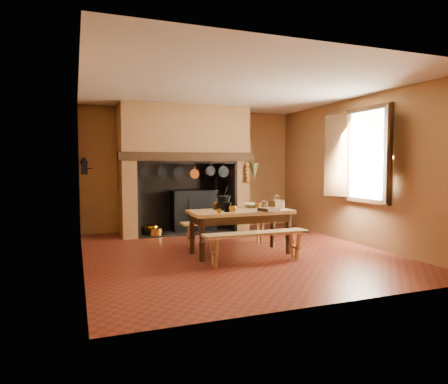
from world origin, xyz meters
The scene contains 28 objects.
floor centered at (0.00, 0.00, 0.00)m, with size 5.50×5.50×0.00m, color maroon.
ceiling centered at (0.00, 0.00, 2.80)m, with size 5.50×5.50×0.00m, color silver.
back_wall centered at (0.00, 2.75, 1.40)m, with size 5.00×0.02×2.80m, color brown.
wall_left centered at (-2.50, 0.00, 1.40)m, with size 0.02×5.50×2.80m, color brown.
wall_right centered at (2.50, 0.00, 1.40)m, with size 0.02×5.50×2.80m, color brown.
wall_front centered at (0.00, -2.75, 1.40)m, with size 5.00×0.02×2.80m, color brown.
chimney_breast centered at (-0.30, 2.31, 1.81)m, with size 2.95×0.96×2.80m.
iron_range centered at (-0.04, 2.45, 0.48)m, with size 1.12×0.55×1.60m.
hearth_pans centered at (-1.05, 2.22, 0.09)m, with size 0.51×0.62×0.20m.
hanging_pans centered at (-0.34, 1.81, 1.36)m, with size 1.92×0.29×0.27m.
onion_string centered at (1.00, 1.79, 1.33)m, with size 0.12×0.10×0.46m, color #9A631C, non-canonical shape.
herb_bunch centered at (1.18, 1.79, 1.38)m, with size 0.20×0.20×0.35m, color #555B2B.
window centered at (2.35, -0.40, 1.70)m, with size 0.39×1.75×1.76m.
wall_coffee_mill centered at (-2.42, 1.55, 1.52)m, with size 0.23×0.16×0.31m.
work_table centered at (0.04, -0.13, 0.63)m, with size 1.73×0.77×0.75m.
bench_front centered at (0.04, -0.77, 0.36)m, with size 1.70×0.30×0.48m.
bench_back centered at (0.04, 0.55, 0.36)m, with size 1.71×0.30×0.48m.
mortar_large centered at (-0.23, -0.04, 0.89)m, with size 0.25×0.25×0.42m.
mortar_small centered at (-0.26, -0.28, 0.84)m, with size 0.16×0.16×0.27m.
coffee_grinder centered at (-0.31, 0.08, 0.81)m, with size 0.15×0.13×0.17m.
brass_mug_a centered at (-0.46, -0.43, 0.79)m, with size 0.07×0.07×0.08m, color gold.
brass_mug_b centered at (0.43, 0.04, 0.80)m, with size 0.09×0.09×0.10m, color gold.
mixing_bowl centered at (0.39, 0.18, 0.79)m, with size 0.31×0.31×0.08m, color beige.
stoneware_crock centered at (0.45, -0.23, 0.82)m, with size 0.12×0.12×0.15m, color brown.
glass_jar centered at (0.80, -0.20, 0.82)m, with size 0.07×0.07×0.13m, color beige.
wicker_basket centered at (0.80, 0.02, 0.83)m, with size 0.28×0.23×0.23m.
wooden_tray centered at (0.44, -0.39, 0.78)m, with size 0.32×0.23×0.06m, color #322010.
brass_cup centered at (-0.20, -0.37, 0.80)m, with size 0.13×0.13×0.10m, color gold.
Camera 1 is at (-2.58, -6.34, 1.53)m, focal length 32.00 mm.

